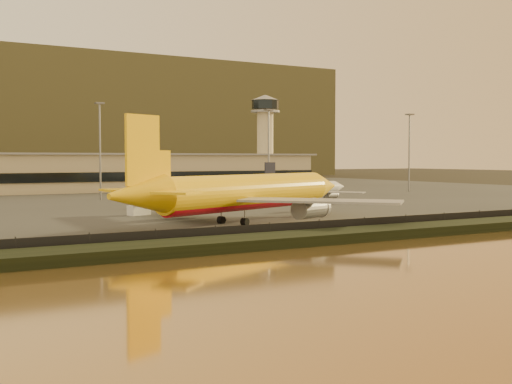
# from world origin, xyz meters

# --- Properties ---
(ground) EXTENTS (900.00, 900.00, 0.00)m
(ground) POSITION_xyz_m (0.00, 0.00, 0.00)
(ground) COLOR black
(ground) RESTS_ON ground
(embankment) EXTENTS (320.00, 7.00, 1.40)m
(embankment) POSITION_xyz_m (0.00, -17.00, 0.70)
(embankment) COLOR black
(embankment) RESTS_ON ground
(tarmac) EXTENTS (320.00, 220.00, 0.20)m
(tarmac) POSITION_xyz_m (0.00, 95.00, 0.10)
(tarmac) COLOR #2D2D2D
(tarmac) RESTS_ON ground
(perimeter_fence) EXTENTS (300.00, 0.05, 2.20)m
(perimeter_fence) POSITION_xyz_m (0.00, -13.00, 1.30)
(perimeter_fence) COLOR black
(perimeter_fence) RESTS_ON tarmac
(terminal_building) EXTENTS (202.00, 25.00, 12.60)m
(terminal_building) POSITION_xyz_m (-14.52, 125.55, 6.25)
(terminal_building) COLOR #C2B187
(terminal_building) RESTS_ON tarmac
(control_tower) EXTENTS (11.20, 11.20, 35.50)m
(control_tower) POSITION_xyz_m (70.00, 131.00, 21.66)
(control_tower) COLOR #C2B187
(control_tower) RESTS_ON tarmac
(apron_light_masts) EXTENTS (152.20, 12.20, 25.40)m
(apron_light_masts) POSITION_xyz_m (15.00, 75.00, 15.70)
(apron_light_masts) COLOR slate
(apron_light_masts) RESTS_ON tarmac
(dhl_cargo_jet) EXTENTS (54.54, 51.62, 16.94)m
(dhl_cargo_jet) POSITION_xyz_m (-6.22, 8.17, 5.26)
(dhl_cargo_jet) COLOR yellow
(dhl_cargo_jet) RESTS_ON tarmac
(white_narrowbody_jet) EXTENTS (33.78, 32.12, 9.93)m
(white_narrowbody_jet) POSITION_xyz_m (34.33, 50.27, 3.16)
(white_narrowbody_jet) COLOR silver
(white_narrowbody_jet) RESTS_ON tarmac
(gse_vehicle_yellow) EXTENTS (4.90, 3.25, 2.03)m
(gse_vehicle_yellow) POSITION_xyz_m (16.61, 23.08, 1.21)
(gse_vehicle_yellow) COLOR yellow
(gse_vehicle_yellow) RESTS_ON tarmac
(gse_vehicle_white) EXTENTS (4.76, 3.38, 1.96)m
(gse_vehicle_white) POSITION_xyz_m (-16.44, 31.70, 1.18)
(gse_vehicle_white) COLOR silver
(gse_vehicle_white) RESTS_ON tarmac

